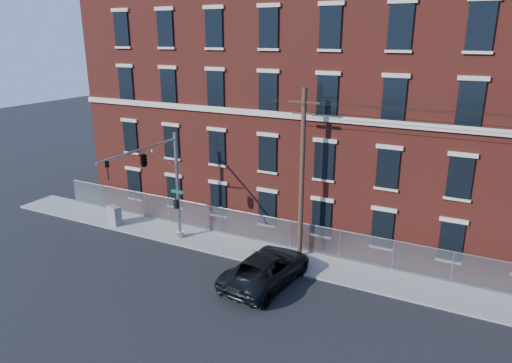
{
  "coord_description": "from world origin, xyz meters",
  "views": [
    {
      "loc": [
        11.15,
        -18.07,
        12.77
      ],
      "look_at": [
        -0.13,
        4.0,
        4.94
      ],
      "focal_mm": 32.4,
      "sensor_mm": 36.0,
      "label": 1
    }
  ],
  "objects_px": {
    "traffic_signal_mast": "(152,169)",
    "pickup_truck": "(267,268)",
    "utility_pole_near": "(302,172)",
    "utility_cabinet": "(115,215)"
  },
  "relations": [
    {
      "from": "traffic_signal_mast",
      "to": "pickup_truck",
      "type": "bearing_deg",
      "value": -1.44
    },
    {
      "from": "utility_pole_near",
      "to": "utility_cabinet",
      "type": "distance_m",
      "value": 14.2
    },
    {
      "from": "traffic_signal_mast",
      "to": "pickup_truck",
      "type": "relative_size",
      "value": 1.15
    },
    {
      "from": "traffic_signal_mast",
      "to": "utility_cabinet",
      "type": "xyz_separation_m",
      "value": [
        -5.37,
        2.02,
        -4.6
      ]
    },
    {
      "from": "pickup_truck",
      "to": "utility_cabinet",
      "type": "height_order",
      "value": "pickup_truck"
    },
    {
      "from": "traffic_signal_mast",
      "to": "utility_cabinet",
      "type": "distance_m",
      "value": 7.36
    },
    {
      "from": "traffic_signal_mast",
      "to": "utility_cabinet",
      "type": "height_order",
      "value": "traffic_signal_mast"
    },
    {
      "from": "traffic_signal_mast",
      "to": "pickup_truck",
      "type": "xyz_separation_m",
      "value": [
        7.53,
        -0.19,
        -4.54
      ]
    },
    {
      "from": "utility_pole_near",
      "to": "utility_cabinet",
      "type": "xyz_separation_m",
      "value": [
        -13.37,
        -1.4,
        -4.55
      ]
    },
    {
      "from": "utility_pole_near",
      "to": "utility_cabinet",
      "type": "height_order",
      "value": "utility_pole_near"
    }
  ]
}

